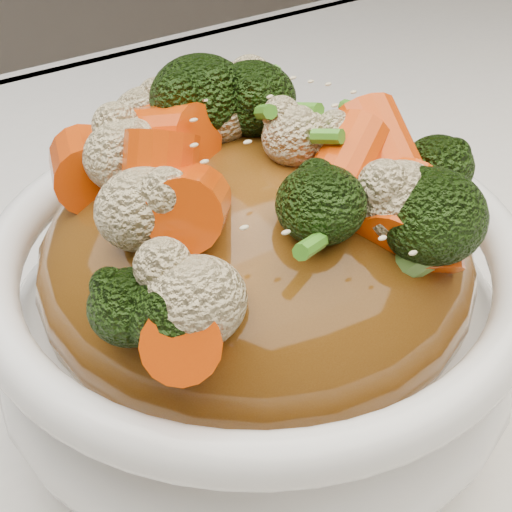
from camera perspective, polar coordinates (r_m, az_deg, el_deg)
tablecloth at (r=0.42m, az=-2.46°, el=-10.72°), size 1.20×0.80×0.04m
bowl at (r=0.36m, az=-0.00°, el=-4.45°), size 0.30×0.30×0.09m
sauce_base at (r=0.34m, az=-0.00°, el=-0.44°), size 0.24×0.24×0.10m
carrots at (r=0.30m, az=-0.00°, el=9.72°), size 0.24×0.24×0.05m
broccoli at (r=0.31m, az=-0.00°, el=9.54°), size 0.24×0.24×0.05m
cauliflower at (r=0.31m, az=-0.00°, el=9.18°), size 0.24×0.24×0.04m
scallions at (r=0.30m, az=-0.00°, el=9.91°), size 0.18×0.18×0.02m
sesame_seeds at (r=0.30m, az=-0.00°, el=9.91°), size 0.21×0.21×0.01m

